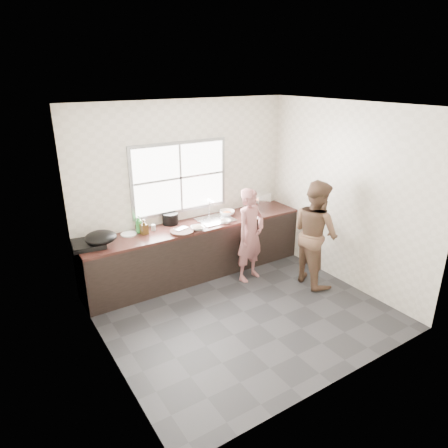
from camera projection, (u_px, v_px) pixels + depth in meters
floor at (244, 312)px, 5.44m from camera, size 3.60×3.20×0.01m
ceiling at (248, 105)px, 4.48m from camera, size 3.60×3.20×0.01m
wall_back at (186, 189)px, 6.22m from camera, size 3.60×0.01×2.70m
wall_left at (101, 252)px, 4.05m from camera, size 0.01×3.20×2.70m
wall_right at (345, 196)px, 5.87m from camera, size 0.01×3.20×2.70m
wall_front at (346, 269)px, 3.70m from camera, size 3.60×0.01×2.70m
cabinet at (197, 251)px, 6.31m from camera, size 3.60×0.62×0.82m
countertop at (196, 226)px, 6.15m from camera, size 3.60×0.64×0.04m
sink at (215, 220)px, 6.32m from camera, size 0.55×0.45×0.02m
faucet at (209, 208)px, 6.43m from camera, size 0.02×0.02×0.30m
window_frame at (180, 178)px, 6.09m from camera, size 1.60×0.05×1.10m
window_glazing at (181, 178)px, 6.07m from camera, size 1.50×0.01×1.00m
woman at (250, 238)px, 6.10m from camera, size 0.56×0.43×1.37m
person_side at (315, 233)px, 5.95m from camera, size 0.70×0.85×1.62m
cutting_board at (182, 232)px, 5.82m from camera, size 0.40×0.40×0.04m
cleaver at (181, 228)px, 5.87m from camera, size 0.22×0.15×0.01m
bowl_mince at (198, 228)px, 5.93m from camera, size 0.26×0.26×0.05m
bowl_crabs at (227, 213)px, 6.54m from camera, size 0.22×0.22×0.06m
bowl_held at (226, 221)px, 6.19m from camera, size 0.26×0.26×0.07m
black_pot at (170, 219)px, 6.13m from camera, size 0.27×0.27×0.17m
plate_food at (129, 234)px, 5.75m from camera, size 0.30×0.30×0.02m
bottle_green at (139, 224)px, 5.80m from camera, size 0.12×0.12×0.26m
bottle_brown_tall at (144, 227)px, 5.75m from camera, size 0.10×0.10×0.20m
bottle_brown_short at (139, 226)px, 5.88m from camera, size 0.13×0.13×0.15m
glass_jar at (153, 228)px, 5.89m from camera, size 0.08×0.08×0.09m
burner at (88, 244)px, 5.36m from camera, size 0.48×0.48×0.06m
wok at (101, 237)px, 5.30m from camera, size 0.49×0.49×0.16m
dish_rack at (259, 201)px, 6.81m from camera, size 0.41×0.33×0.27m
pot_lid_left at (102, 240)px, 5.57m from camera, size 0.29×0.29×0.01m
pot_lid_right at (134, 231)px, 5.86m from camera, size 0.35×0.35×0.01m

